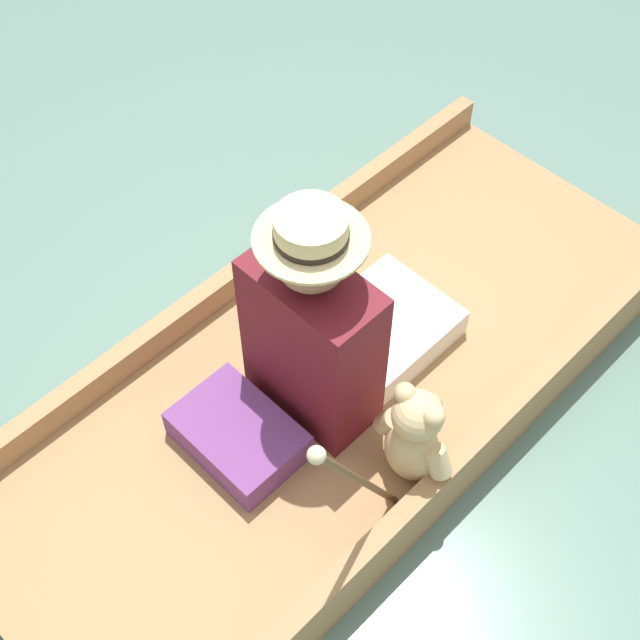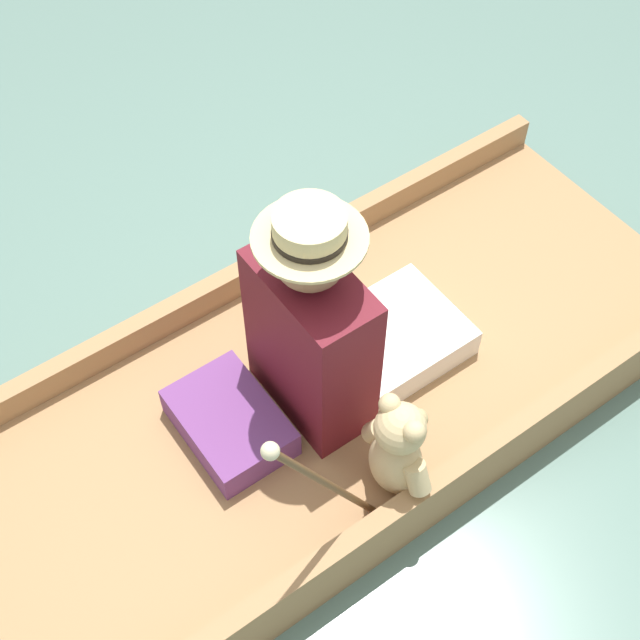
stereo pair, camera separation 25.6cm
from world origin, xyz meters
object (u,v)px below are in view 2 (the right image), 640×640
at_px(wine_glass, 341,231).
at_px(walking_cane, 318,478).
at_px(teddy_bear, 398,450).
at_px(seated_person, 331,329).

relative_size(wine_glass, walking_cane, 0.35).
bearing_deg(teddy_bear, wine_glass, 153.92).
relative_size(teddy_bear, wine_glass, 1.61).
bearing_deg(walking_cane, teddy_bear, 97.19).
relative_size(teddy_bear, walking_cane, 0.56).
bearing_deg(wine_glass, seated_person, -40.02).
distance_m(teddy_bear, wine_glass, 0.89).
distance_m(teddy_bear, walking_cane, 0.39).
bearing_deg(seated_person, teddy_bear, -0.39).
relative_size(seated_person, wine_glass, 3.29).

